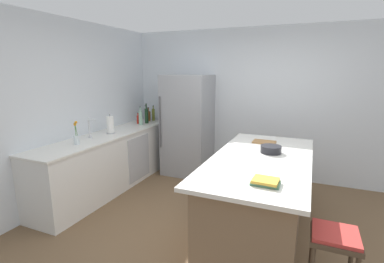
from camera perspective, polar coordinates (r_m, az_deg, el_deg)
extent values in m
plane|color=brown|center=(3.45, 6.12, -20.81)|extent=(7.20, 7.20, 0.00)
cube|color=silver|center=(5.13, 13.92, 5.41)|extent=(6.00, 0.10, 2.60)
cube|color=silver|center=(4.33, -26.24, 3.29)|extent=(0.10, 6.00, 2.60)
cube|color=silver|center=(4.76, -16.06, -5.89)|extent=(0.60, 2.80, 0.87)
cube|color=silver|center=(4.64, -16.39, -0.59)|extent=(0.63, 2.83, 0.03)
cube|color=#B2B5BA|center=(4.85, -10.63, -5.27)|extent=(0.01, 0.60, 0.73)
cube|color=#7A6047|center=(3.42, 13.39, -12.91)|extent=(0.89, 2.03, 0.89)
cube|color=silver|center=(3.25, 13.80, -5.48)|extent=(1.05, 2.23, 0.04)
cube|color=#93969B|center=(5.15, -0.86, 1.31)|extent=(0.80, 0.72, 1.80)
cylinder|color=#4C4C51|center=(4.96, -6.47, 1.87)|extent=(0.02, 0.02, 0.90)
cylinder|color=#473828|center=(2.89, 22.91, -22.23)|extent=(0.04, 0.04, 0.58)
cube|color=#473828|center=(2.61, 26.92, -18.60)|extent=(0.36, 0.36, 0.04)
cube|color=#B2332D|center=(2.59, 27.00, -17.93)|extent=(0.34, 0.34, 0.03)
cylinder|color=silver|center=(4.42, -19.90, -1.13)|extent=(0.05, 0.05, 0.02)
cylinder|color=silver|center=(4.39, -20.04, 0.77)|extent=(0.02, 0.02, 0.28)
cylinder|color=silver|center=(4.33, -19.58, 2.27)|extent=(0.14, 0.02, 0.02)
cylinder|color=silver|center=(4.09, -22.28, -1.62)|extent=(0.07, 0.07, 0.12)
cylinder|color=#4C7F3D|center=(4.08, -22.48, -0.17)|extent=(0.01, 0.03, 0.23)
sphere|color=orange|center=(4.06, -22.61, 1.43)|extent=(0.04, 0.04, 0.04)
cylinder|color=#4C7F3D|center=(4.07, -22.43, -0.26)|extent=(0.01, 0.02, 0.23)
sphere|color=orange|center=(4.05, -22.57, 1.31)|extent=(0.04, 0.04, 0.04)
cylinder|color=#4C7F3D|center=(4.06, -22.25, -0.05)|extent=(0.01, 0.05, 0.25)
sphere|color=orange|center=(4.04, -22.40, 1.73)|extent=(0.04, 0.04, 0.04)
cylinder|color=gray|center=(4.65, -16.08, -0.28)|extent=(0.14, 0.14, 0.01)
cylinder|color=white|center=(4.62, -16.17, 1.36)|extent=(0.11, 0.11, 0.26)
cylinder|color=gray|center=(4.60, -16.29, 3.20)|extent=(0.02, 0.02, 0.04)
cylinder|color=olive|center=(5.65, -7.80, 3.36)|extent=(0.05, 0.05, 0.23)
cylinder|color=olive|center=(5.63, -7.84, 4.81)|extent=(0.02, 0.02, 0.06)
cylinder|color=black|center=(5.63, -7.86, 5.17)|extent=(0.02, 0.02, 0.01)
cylinder|color=brown|center=(5.61, -8.81, 3.05)|extent=(0.09, 0.09, 0.19)
cylinder|color=brown|center=(5.59, -8.86, 4.35)|extent=(0.03, 0.03, 0.07)
cylinder|color=black|center=(5.58, -8.87, 4.77)|extent=(0.03, 0.03, 0.01)
cylinder|color=silver|center=(5.50, -9.27, 3.16)|extent=(0.07, 0.07, 0.24)
cylinder|color=silver|center=(5.48, -9.33, 4.75)|extent=(0.04, 0.04, 0.07)
cylinder|color=black|center=(5.48, -9.34, 5.15)|extent=(0.04, 0.04, 0.01)
cylinder|color=#19381E|center=(5.38, -9.17, 3.13)|extent=(0.07, 0.07, 0.28)
cylinder|color=#19381E|center=(5.35, -9.24, 5.02)|extent=(0.03, 0.03, 0.08)
cylinder|color=black|center=(5.35, -9.26, 5.53)|extent=(0.03, 0.03, 0.01)
cylinder|color=red|center=(5.39, -10.80, 2.37)|extent=(0.05, 0.05, 0.14)
cylinder|color=red|center=(5.37, -10.84, 3.38)|extent=(0.02, 0.02, 0.05)
cylinder|color=black|center=(5.37, -10.85, 3.70)|extent=(0.03, 0.03, 0.01)
cylinder|color=#8CB79E|center=(5.25, -10.33, 2.69)|extent=(0.07, 0.07, 0.25)
cylinder|color=#8CB79E|center=(5.22, -10.40, 4.43)|extent=(0.03, 0.03, 0.08)
cylinder|color=black|center=(5.22, -10.42, 4.92)|extent=(0.03, 0.03, 0.01)
cube|color=#4C7F60|center=(2.52, 14.60, -10.04)|extent=(0.24, 0.16, 0.03)
cube|color=gold|center=(2.51, 14.63, -9.52)|extent=(0.22, 0.20, 0.02)
cylinder|color=black|center=(3.45, 15.64, -3.48)|extent=(0.24, 0.24, 0.09)
cube|color=#9E7042|center=(3.91, 14.38, -2.06)|extent=(0.30, 0.21, 0.02)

